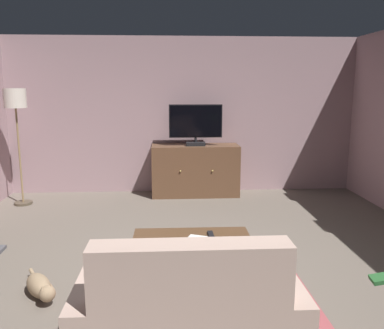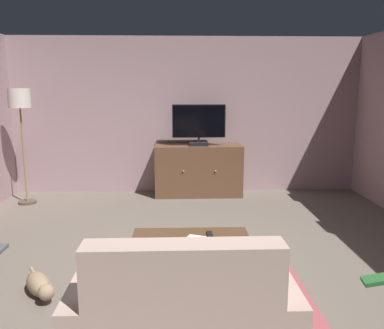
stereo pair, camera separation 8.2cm
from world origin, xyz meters
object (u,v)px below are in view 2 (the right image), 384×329
(television, at_px, (199,124))
(coffee_table, at_px, (191,243))
(sofa_floral, at_px, (183,323))
(tv_cabinet, at_px, (199,171))
(folded_newspaper, at_px, (201,240))
(tv_remote, at_px, (210,235))
(floor_lamp, at_px, (20,109))
(cat, at_px, (40,285))

(television, distance_m, coffee_table, 3.33)
(coffee_table, height_order, sofa_floral, sofa_floral)
(tv_cabinet, bearing_deg, folded_newspaper, -92.70)
(tv_remote, relative_size, floor_lamp, 0.09)
(cat, bearing_deg, tv_cabinet, 64.69)
(tv_remote, bearing_deg, sofa_floral, 165.84)
(tv_remote, bearing_deg, folded_newspaper, 140.35)
(television, bearing_deg, coffee_table, -94.39)
(coffee_table, height_order, folded_newspaper, folded_newspaper)
(coffee_table, bearing_deg, folded_newspaper, -42.94)
(television, height_order, tv_remote, television)
(tv_cabinet, height_order, tv_remote, tv_cabinet)
(tv_remote, relative_size, sofa_floral, 0.12)
(television, bearing_deg, folded_newspaper, -92.74)
(sofa_floral, bearing_deg, cat, 142.02)
(folded_newspaper, relative_size, sofa_floral, 0.21)
(coffee_table, xyz_separation_m, floor_lamp, (-2.58, 2.84, 1.11))
(tv_cabinet, bearing_deg, cat, -115.31)
(coffee_table, xyz_separation_m, tv_remote, (0.18, 0.04, 0.06))
(television, relative_size, folded_newspaper, 3.00)
(floor_lamp, bearing_deg, sofa_floral, -58.25)
(television, distance_m, cat, 3.93)
(television, distance_m, floor_lamp, 2.86)
(coffee_table, height_order, floor_lamp, floor_lamp)
(tv_cabinet, bearing_deg, television, -90.00)
(coffee_table, distance_m, cat, 1.43)
(television, relative_size, coffee_table, 0.80)
(tv_remote, bearing_deg, tv_cabinet, -2.55)
(tv_cabinet, height_order, cat, tv_cabinet)
(tv_cabinet, xyz_separation_m, tv_remote, (-0.06, -3.23, 0.06))
(television, relative_size, floor_lamp, 0.49)
(tv_cabinet, relative_size, floor_lamp, 0.81)
(tv_cabinet, distance_m, television, 0.84)
(tv_cabinet, xyz_separation_m, folded_newspaper, (-0.16, -3.35, 0.05))
(tv_cabinet, relative_size, tv_remote, 8.81)
(tv_remote, bearing_deg, coffee_table, 99.78)
(cat, height_order, floor_lamp, floor_lamp)
(sofa_floral, distance_m, floor_lamp, 4.87)
(television, xyz_separation_m, folded_newspaper, (-0.16, -3.30, -0.78))
(sofa_floral, xyz_separation_m, cat, (-1.29, 1.01, -0.23))
(tv_cabinet, height_order, coffee_table, tv_cabinet)
(tv_cabinet, bearing_deg, coffee_table, -94.32)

